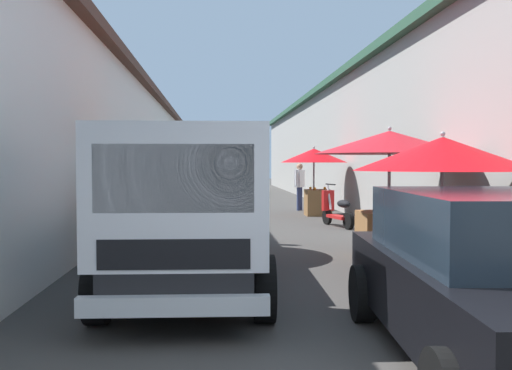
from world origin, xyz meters
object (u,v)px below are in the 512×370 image
Objects in this scene: fruit_stall_far_right at (388,155)px; delivery_truck at (187,219)px; hatchback_car at (495,278)px; vendor_by_crates at (300,183)px; parked_scooter at (337,210)px; fruit_stall_far_left at (315,164)px; fruit_stall_near_left at (444,170)px; fruit_stall_near_right at (183,158)px; vendor_in_shade at (234,199)px.

delivery_truck is at bearing 132.87° from fruit_stall_far_right.
hatchback_car is 3.41m from delivery_truck.
vendor_by_crates is at bearing -2.60° from hatchback_car.
parked_scooter is at bearing -1.86° from fruit_stall_far_right.
fruit_stall_far_left reaches higher than hatchback_car.
vendor_by_crates is (12.29, 0.13, -0.62)m from fruit_stall_near_left.
fruit_stall_near_left reaches higher than hatchback_car.
hatchback_car is (-5.90, -2.93, -1.05)m from fruit_stall_near_right.
vendor_in_shade is at bearing -8.11° from delivery_truck.
fruit_stall_far_right is (2.27, 0.07, 0.23)m from fruit_stall_near_left.
fruit_stall_near_right is at bearing 137.37° from parked_scooter.
fruit_stall_far_left is at bearing -17.54° from delivery_truck.
fruit_stall_near_left is at bearing 179.62° from fruit_stall_far_left.
fruit_stall_far_right is at bearing 179.00° from fruit_stall_far_left.
vendor_by_crates is at bearing 0.32° from fruit_stall_far_right.
delivery_truck is at bearing 171.89° from vendor_in_shade.
vendor_by_crates reaches higher than vendor_in_shade.
fruit_stall_near_left is 1.49× the size of parked_scooter.
fruit_stall_far_right reaches higher than fruit_stall_near_left.
fruit_stall_near_left reaches higher than vendor_by_crates.
fruit_stall_far_left is (8.10, -0.14, -0.18)m from fruit_stall_far_right.
parked_scooter is at bearing -45.14° from vendor_in_shade.
fruit_stall_near_left is 0.50× the size of delivery_truck.
parked_scooter is (-3.30, -0.01, -1.21)m from fruit_stall_far_left.
fruit_stall_far_left is (7.47, -3.82, -0.13)m from fruit_stall_near_right.
delivery_truck is 2.93× the size of vendor_by_crates.
fruit_stall_near_right is at bearing 152.89° from fruit_stall_far_left.
fruit_stall_far_left is at bearing -24.78° from vendor_in_shade.
fruit_stall_far_left is at bearing -0.38° from fruit_stall_near_left.
fruit_stall_near_left is 5.10m from vendor_in_shade.
fruit_stall_far_right is 5.44m from hatchback_car.
fruit_stall_near_right is 6.67m from hatchback_car.
fruit_stall_far_right is at bearing -8.11° from hatchback_car.
hatchback_car is 15.31m from vendor_by_crates.
fruit_stall_near_right is 10.10m from vendor_by_crates.
fruit_stall_near_right is 8.39m from fruit_stall_far_left.
hatchback_car is 2.49× the size of vendor_in_shade.
fruit_stall_far_left is at bearing -1.00° from fruit_stall_far_right.
parked_scooter is at bearing -177.68° from vendor_by_crates.
hatchback_car is 2.37× the size of vendor_by_crates.
fruit_stall_near_left is at bearing -127.68° from fruit_stall_near_right.
fruit_stall_near_right reaches higher than parked_scooter.
fruit_stall_far_right is 1.02× the size of fruit_stall_near_right.
fruit_stall_near_right is at bearing 158.88° from vendor_by_crates.
vendor_in_shade is at bearing 14.98° from hatchback_car.
fruit_stall_near_right reaches higher than fruit_stall_near_left.
parked_scooter is (7.07, -0.08, -1.16)m from fruit_stall_near_left.
fruit_stall_near_right is (2.90, 3.75, 0.18)m from fruit_stall_near_left.
fruit_stall_far_right is 8.11m from fruit_stall_far_left.
fruit_stall_far_right is 0.67× the size of hatchback_car.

